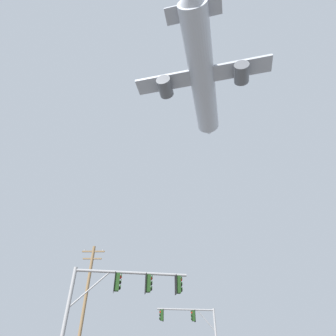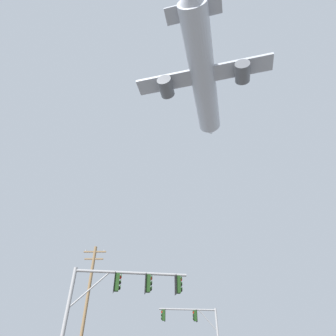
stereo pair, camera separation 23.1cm
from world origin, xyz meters
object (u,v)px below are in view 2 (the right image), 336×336
at_px(signal_pole_far, 196,324).
at_px(airplane, 203,77).
at_px(utility_pole, 87,302).
at_px(signal_pole_near, 120,294).

xyz_separation_m(signal_pole_far, airplane, (2.95, -3.08, 33.68)).
relative_size(utility_pole, airplane, 0.39).
xyz_separation_m(signal_pole_near, airplane, (7.99, 10.13, 33.41)).
bearing_deg(signal_pole_near, airplane, 51.74).
bearing_deg(utility_pole, signal_pole_far, 16.46).
bearing_deg(signal_pole_far, utility_pole, -163.54).
distance_m(signal_pole_near, airplane, 35.81).
bearing_deg(signal_pole_near, signal_pole_far, 69.13).
distance_m(signal_pole_far, utility_pole, 10.31).
bearing_deg(airplane, signal_pole_far, 133.82).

